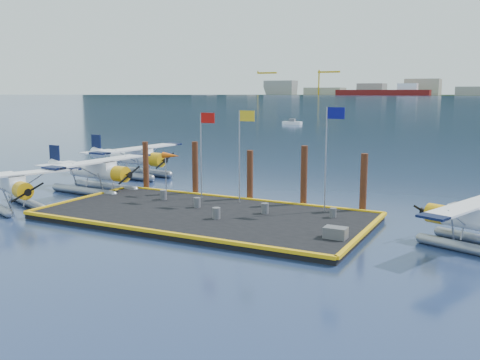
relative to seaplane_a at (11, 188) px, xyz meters
The scene contains 22 objects.
ground 13.59m from the seaplane_a, 14.37° to the left, with size 4000.00×4000.00×0.00m, color navy.
dock 13.57m from the seaplane_a, 14.37° to the left, with size 20.00×10.00×0.40m, color black.
dock_bumpers 13.55m from the seaplane_a, 14.37° to the left, with size 20.25×10.25×0.18m, color #EAAF0D, non-canonical shape.
seaplane_a is the anchor object (origin of this frame).
seaplane_b 7.12m from the seaplane_a, 79.71° to the left, with size 8.91×9.82×3.48m.
seaplane_c 14.58m from the seaplane_a, 93.61° to the left, with size 9.45×10.43×3.69m.
seaplane_d 28.77m from the seaplane_a, ahead, with size 7.87×8.36×3.01m.
drum_0 10.16m from the seaplane_a, 33.62° to the left, with size 0.47×0.47×0.66m, color #525156.
drum_2 17.24m from the seaplane_a, 16.70° to the left, with size 0.46×0.46×0.65m, color #525156.
drum_3 14.72m from the seaplane_a, ahead, with size 0.48×0.48×0.67m, color #525156.
drum_4 21.39m from the seaplane_a, 15.91° to the left, with size 0.41×0.41×0.57m, color #525156.
drum_5 12.70m from the seaplane_a, 20.97° to the left, with size 0.46×0.46×0.65m, color #525156.
crate 22.12m from the seaplane_a, ahead, with size 1.17×0.78×0.58m, color #525156.
flagpole_red 13.29m from the seaplane_a, 33.52° to the left, with size 1.14×0.08×6.00m.
flagpole_yellow 15.85m from the seaplane_a, 27.41° to the left, with size 1.14×0.08×6.20m.
flagpole_blue 21.30m from the seaplane_a, 19.88° to the left, with size 1.14×0.08×6.50m.
windsock 10.94m from the seaplane_a, 41.57° to the left, with size 1.40×0.44×3.12m.
piling_0 9.91m from the seaplane_a, 62.31° to the left, with size 0.44×0.44×4.00m, color #412112.
piling_1 12.64m from the seaplane_a, 43.91° to the left, with size 0.44×0.44×4.20m, color #412112.
piling_2 16.18m from the seaplane_a, 32.78° to the left, with size 0.44×0.44×3.80m, color #412112.
piling_3 19.67m from the seaplane_a, 26.46° to the left, with size 0.44×0.44×4.30m, color #412112.
piling_4 23.31m from the seaplane_a, 22.07° to the left, with size 0.44×0.44×4.00m, color #412112.
Camera 1 is at (16.75, -27.71, 7.90)m, focal length 40.00 mm.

